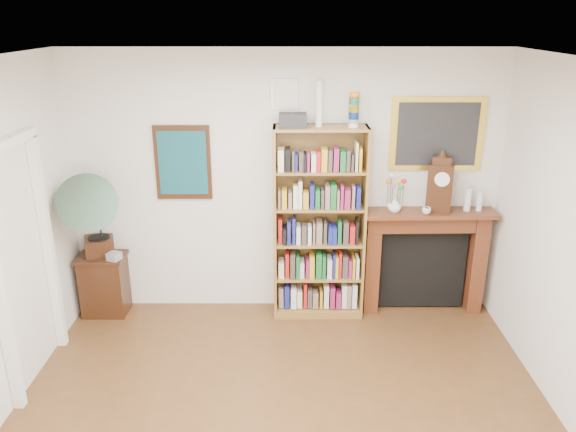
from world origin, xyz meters
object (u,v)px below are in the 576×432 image
(fireplace, at_px, (424,251))
(flower_vase, at_px, (395,205))
(teacup, at_px, (426,211))
(side_cabinet, at_px, (105,284))
(gramophone, at_px, (89,211))
(bottle_right, at_px, (480,201))
(cd_stack, at_px, (114,256))
(mantel_clock, at_px, (440,185))
(bookshelf, at_px, (319,214))
(bottle_left, at_px, (468,200))

(fireplace, xyz_separation_m, flower_vase, (-0.37, -0.08, 0.56))
(fireplace, relative_size, teacup, 15.42)
(side_cabinet, distance_m, gramophone, 0.89)
(flower_vase, height_order, bottle_right, bottle_right)
(side_cabinet, xyz_separation_m, cd_stack, (0.17, -0.10, 0.38))
(mantel_clock, bearing_deg, cd_stack, -163.71)
(bookshelf, bearing_deg, cd_stack, -177.56)
(side_cabinet, height_order, cd_stack, cd_stack)
(gramophone, distance_m, cd_stack, 0.54)
(side_cabinet, relative_size, teacup, 7.50)
(side_cabinet, xyz_separation_m, bottle_right, (3.97, 0.06, 0.93))
(mantel_clock, height_order, bottle_right, mantel_clock)
(bookshelf, height_order, bottle_left, bookshelf)
(cd_stack, xyz_separation_m, mantel_clock, (3.36, 0.13, 0.73))
(cd_stack, bearing_deg, gramophone, -178.77)
(side_cabinet, distance_m, mantel_clock, 3.71)
(bookshelf, height_order, side_cabinet, bookshelf)
(bookshelf, height_order, bottle_right, bookshelf)
(fireplace, xyz_separation_m, cd_stack, (-3.28, -0.20, 0.03))
(cd_stack, distance_m, bottle_left, 3.72)
(fireplace, height_order, cd_stack, fireplace)
(fireplace, relative_size, bottle_left, 5.81)
(gramophone, height_order, bottle_right, gramophone)
(bottle_left, bearing_deg, mantel_clock, -174.56)
(teacup, bearing_deg, cd_stack, -179.04)
(cd_stack, distance_m, flower_vase, 2.96)
(bottle_left, distance_m, bottle_right, 0.13)
(bottle_right, bearing_deg, side_cabinet, -179.15)
(bottle_right, bearing_deg, mantel_clock, -176.20)
(fireplace, bearing_deg, teacup, -111.49)
(flower_vase, bearing_deg, bookshelf, -179.44)
(teacup, xyz_separation_m, bottle_right, (0.57, 0.11, 0.06))
(bookshelf, distance_m, mantel_clock, 1.26)
(cd_stack, relative_size, bottle_right, 0.60)
(mantel_clock, bearing_deg, flower_vase, -164.51)
(bookshelf, relative_size, mantel_clock, 4.06)
(bookshelf, bearing_deg, gramophone, -177.71)
(gramophone, bearing_deg, bookshelf, -16.32)
(side_cabinet, bearing_deg, cd_stack, -30.07)
(flower_vase, xyz_separation_m, teacup, (0.32, -0.07, -0.04))
(cd_stack, bearing_deg, side_cabinet, 149.70)
(mantel_clock, bearing_deg, bookshelf, -165.05)
(teacup, bearing_deg, gramophone, -179.03)
(fireplace, height_order, bottle_right, bottle_right)
(bottle_right, bearing_deg, gramophone, -177.65)
(side_cabinet, relative_size, bottle_right, 3.39)
(bookshelf, bearing_deg, side_cabinet, 179.71)
(bookshelf, relative_size, fireplace, 1.70)
(flower_vase, bearing_deg, side_cabinet, -179.66)
(fireplace, height_order, gramophone, gramophone)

